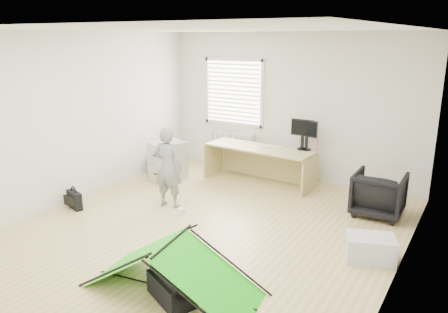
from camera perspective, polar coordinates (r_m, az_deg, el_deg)
The scene contains 18 objects.
ground at distance 6.27m, azimuth -1.94°, elevation -9.24°, with size 5.50×5.50×0.00m, color tan.
back_wall at distance 8.22m, azimuth 8.67°, elevation 6.42°, with size 5.00×0.02×2.70m, color silver.
window at distance 8.69m, azimuth 1.26°, elevation 8.40°, with size 1.20×0.06×1.20m, color silver.
radiator at distance 8.86m, azimuth 1.09°, elevation 1.30°, with size 1.00×0.12×0.60m, color silver.
desk at distance 7.98m, azimuth 4.54°, elevation -1.18°, with size 1.99×0.63×0.68m, color tan.
filing_cabinet at distance 8.25m, azimuth -7.38°, elevation -0.56°, with size 0.46×0.62×0.72m, color #AFB2B5.
monitor_left at distance 7.80m, azimuth 10.22°, elevation 2.33°, with size 0.42×0.09×0.40m, color black.
monitor_right at distance 7.78m, azimuth 10.74°, elevation 2.24°, with size 0.41×0.09×0.39m, color black.
keyboard at distance 7.95m, azimuth 6.20°, elevation 1.32°, with size 0.39×0.13×0.02m, color beige.
thermos at distance 7.74m, azimuth 11.90°, elevation 1.49°, with size 0.06×0.06×0.23m, color #B5657C.
office_chair at distance 6.96m, azimuth 19.56°, elevation -4.64°, with size 0.71×0.73×0.67m, color black.
person at distance 6.86m, azimuth -7.31°, elevation -1.39°, with size 0.47×0.31×1.29m, color gray.
kite at distance 4.74m, azimuth -6.69°, elevation -14.03°, with size 1.88×0.82×0.58m, color #1BC112, non-canonical shape.
storage_crate at distance 5.63m, azimuth 18.59°, elevation -11.33°, with size 0.56×0.39×0.31m, color silver.
tote_bag at distance 8.77m, azimuth -8.30°, elevation -0.74°, with size 0.33×0.14×0.39m, color teal.
laptop_bag at distance 7.27m, azimuth -18.94°, elevation -5.38°, with size 0.37×0.11×0.27m, color black.
white_box at distance 6.71m, azimuth -5.62°, elevation -7.15°, with size 0.10×0.10×0.10m, color silver.
duffel_bag at distance 4.69m, azimuth -6.87°, elevation -16.77°, with size 0.58×0.29×0.25m, color black.
Camera 1 is at (3.16, -4.74, 2.62)m, focal length 35.00 mm.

